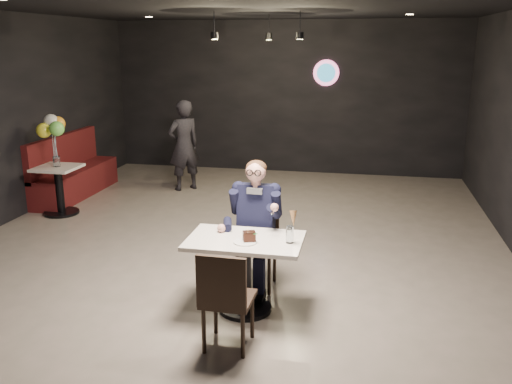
% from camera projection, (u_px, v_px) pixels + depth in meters
% --- Properties ---
extents(floor, '(9.00, 9.00, 0.00)m').
position_uv_depth(floor, '(232.00, 249.00, 6.97)').
color(floor, gray).
rests_on(floor, ground).
extents(wall_sign, '(0.50, 0.06, 0.50)m').
position_uv_depth(wall_sign, '(326.00, 73.00, 10.51)').
color(wall_sign, pink).
rests_on(wall_sign, floor).
extents(pendant_lights, '(1.40, 1.20, 0.36)m').
position_uv_depth(pendant_lights, '(262.00, 21.00, 8.09)').
color(pendant_lights, black).
rests_on(pendant_lights, floor).
extents(main_table, '(1.10, 0.70, 0.75)m').
position_uv_depth(main_table, '(245.00, 275.00, 5.27)').
color(main_table, white).
rests_on(main_table, floor).
extents(chair_far, '(0.42, 0.46, 0.92)m').
position_uv_depth(chair_far, '(256.00, 247.00, 5.77)').
color(chair_far, black).
rests_on(chair_far, floor).
extents(chair_near, '(0.43, 0.47, 0.92)m').
position_uv_depth(chair_near, '(228.00, 297.00, 4.63)').
color(chair_near, black).
rests_on(chair_near, floor).
extents(seated_man, '(0.60, 0.80, 1.44)m').
position_uv_depth(seated_man, '(256.00, 224.00, 5.70)').
color(seated_man, black).
rests_on(seated_man, floor).
extents(dessert_plate, '(0.22, 0.22, 0.01)m').
position_uv_depth(dessert_plate, '(245.00, 242.00, 5.07)').
color(dessert_plate, white).
rests_on(dessert_plate, main_table).
extents(cake_slice, '(0.14, 0.13, 0.08)m').
position_uv_depth(cake_slice, '(249.00, 237.00, 5.08)').
color(cake_slice, black).
rests_on(cake_slice, dessert_plate).
extents(mint_leaf, '(0.06, 0.04, 0.01)m').
position_uv_depth(mint_leaf, '(255.00, 234.00, 5.04)').
color(mint_leaf, '#287C32').
rests_on(mint_leaf, cake_slice).
extents(sundae_glass, '(0.07, 0.07, 0.16)m').
position_uv_depth(sundae_glass, '(290.00, 235.00, 5.05)').
color(sundae_glass, silver).
rests_on(sundae_glass, main_table).
extents(wafer_cone, '(0.09, 0.09, 0.14)m').
position_uv_depth(wafer_cone, '(293.00, 218.00, 4.97)').
color(wafer_cone, tan).
rests_on(wafer_cone, sundae_glass).
extents(booth_bench, '(0.53, 2.11, 1.06)m').
position_uv_depth(booth_bench, '(74.00, 166.00, 9.27)').
color(booth_bench, '#49100F').
rests_on(booth_bench, floor).
extents(side_table, '(0.61, 0.61, 0.77)m').
position_uv_depth(side_table, '(59.00, 190.00, 8.30)').
color(side_table, white).
rests_on(side_table, floor).
extents(balloon_vase, '(0.11, 0.11, 0.16)m').
position_uv_depth(balloon_vase, '(57.00, 161.00, 8.18)').
color(balloon_vase, silver).
rests_on(balloon_vase, side_table).
extents(balloon_bunch, '(0.40, 0.40, 0.66)m').
position_uv_depth(balloon_bunch, '(54.00, 135.00, 8.08)').
color(balloon_bunch, '#FCF535').
rests_on(balloon_bunch, balloon_vase).
extents(passerby, '(0.69, 0.68, 1.60)m').
position_uv_depth(passerby, '(184.00, 146.00, 9.59)').
color(passerby, black).
rests_on(passerby, floor).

